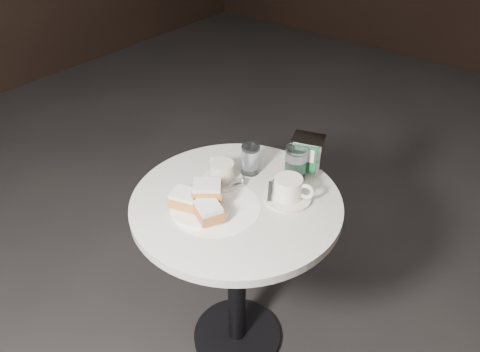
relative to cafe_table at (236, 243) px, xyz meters
name	(u,v)px	position (x,y,z in m)	size (l,w,h in m)	color
ground	(237,337)	(0.00, 0.00, -0.55)	(7.00, 7.00, 0.00)	black
cafe_table	(236,243)	(0.00, 0.00, 0.00)	(0.70, 0.70, 0.74)	black
sugar_spill	(216,207)	(-0.03, -0.07, 0.20)	(0.29, 0.29, 0.00)	white
beignet_plate	(201,203)	(-0.05, -0.11, 0.23)	(0.21, 0.19, 0.09)	white
coffee_cup_left	(222,173)	(-0.10, 0.05, 0.23)	(0.18, 0.18, 0.07)	silver
coffee_cup_right	(288,190)	(0.13, 0.11, 0.23)	(0.20, 0.20, 0.08)	silver
water_glass_left	(251,160)	(-0.06, 0.16, 0.25)	(0.09, 0.09, 0.11)	white
water_glass_right	(296,163)	(0.08, 0.22, 0.26)	(0.08, 0.08, 0.12)	silver
napkin_dispenser	(307,153)	(0.08, 0.30, 0.26)	(0.13, 0.12, 0.13)	silver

